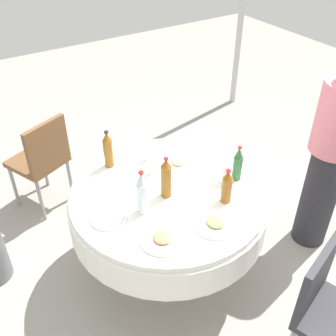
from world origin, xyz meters
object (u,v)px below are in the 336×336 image
object	(u,v)px
person_south	(331,155)
plate_rear	(215,224)
wine_glass_near	(224,170)
bottle_amber_inner	(166,178)
chair_outer	(328,306)
plate_east	(162,240)
wine_glass_outer	(148,148)
chair_north	(42,157)
bottle_amber_south	(227,187)
bottle_green_mid	(238,164)
bottle_clear_right	(142,193)
plate_far	(178,164)
plate_front	(109,218)
dining_table	(168,208)
bottle_amber_near	(108,150)
wine_glass_mid	(152,160)

from	to	relation	value
person_south	plate_rear	bearing A→B (deg)	-69.36
wine_glass_near	plate_rear	bearing A→B (deg)	-45.07
bottle_amber_inner	chair_outer	bearing A→B (deg)	20.23
wine_glass_near	plate_east	distance (m)	0.68
wine_glass_outer	chair_north	distance (m)	1.02
bottle_amber_south	chair_outer	distance (m)	0.86
wine_glass_near	person_south	size ratio (longest dim) A/B	0.09
bottle_green_mid	chair_north	xyz separation A→B (m)	(-1.29, -0.97, -0.34)
bottle_amber_south	bottle_green_mid	distance (m)	0.25
bottle_amber_south	chair_north	world-z (taller)	bottle_amber_south
bottle_clear_right	wine_glass_near	bearing A→B (deg)	86.68
bottle_green_mid	plate_rear	xyz separation A→B (m)	(0.28, -0.40, -0.11)
chair_outer	bottle_amber_south	bearing A→B (deg)	-101.27
bottle_clear_right	plate_far	bearing A→B (deg)	122.76
plate_far	plate_front	bearing A→B (deg)	-70.18
wine_glass_outer	plate_east	distance (m)	0.81
plate_front	bottle_green_mid	bearing A→B (deg)	83.25
dining_table	bottle_amber_inner	distance (m)	0.29
bottle_amber_inner	plate_far	distance (m)	0.36
bottle_green_mid	plate_front	size ratio (longest dim) A/B	1.15
bottle_amber_south	bottle_green_mid	size ratio (longest dim) A/B	0.94
plate_rear	person_south	bearing A→B (deg)	93.05
bottle_amber_inner	wine_glass_outer	bearing A→B (deg)	165.40
bottle_amber_near	wine_glass_mid	size ratio (longest dim) A/B	1.83
wine_glass_near	wine_glass_outer	xyz separation A→B (m)	(-0.49, -0.29, -0.00)
dining_table	wine_glass_outer	size ratio (longest dim) A/B	9.68
bottle_amber_south	wine_glass_near	size ratio (longest dim) A/B	1.64
wine_glass_near	plate_far	distance (m)	0.37
plate_far	plate_east	size ratio (longest dim) A/B	0.88
plate_rear	chair_north	bearing A→B (deg)	-160.14
plate_far	person_south	distance (m)	1.08
wine_glass_near	wine_glass_outer	distance (m)	0.57
wine_glass_outer	plate_far	xyz separation A→B (m)	(0.17, 0.14, -0.09)
bottle_amber_near	plate_east	size ratio (longest dim) A/B	1.16
bottle_green_mid	chair_outer	xyz separation A→B (m)	(0.93, -0.11, -0.34)
bottle_amber_inner	plate_east	xyz separation A→B (m)	(0.33, -0.23, -0.13)
wine_glass_near	plate_far	bearing A→B (deg)	-154.69
person_south	bottle_clear_right	bearing A→B (deg)	-83.93
wine_glass_near	wine_glass_mid	xyz separation A→B (m)	(-0.33, -0.36, 0.01)
wine_glass_outer	plate_front	distance (m)	0.66
plate_east	plate_front	xyz separation A→B (m)	(-0.33, -0.17, -0.00)
bottle_green_mid	dining_table	bearing A→B (deg)	-106.31
bottle_amber_south	bottle_green_mid	world-z (taller)	bottle_green_mid
bottle_green_mid	plate_far	size ratio (longest dim) A/B	1.21
bottle_amber_inner	wine_glass_mid	distance (m)	0.25
dining_table	bottle_amber_inner	size ratio (longest dim) A/B	4.51
bottle_green_mid	bottle_amber_south	bearing A→B (deg)	-55.68
bottle_clear_right	plate_front	xyz separation A→B (m)	(-0.05, -0.21, -0.13)
plate_front	chair_north	xyz separation A→B (m)	(-1.18, -0.06, -0.23)
plate_far	plate_rear	xyz separation A→B (m)	(0.62, -0.15, 0.00)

